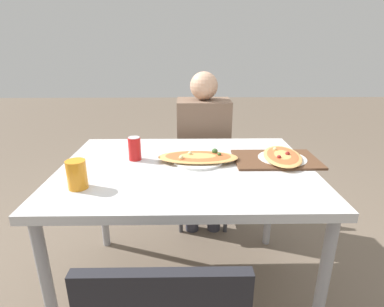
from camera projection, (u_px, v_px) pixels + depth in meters
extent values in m
plane|color=#6B5B4C|center=(187.00, 287.00, 1.78)|extent=(14.00, 14.00, 0.00)
cube|color=silver|center=(186.00, 169.00, 1.53)|extent=(1.26, 0.94, 0.04)
cylinder|color=#99999E|center=(49.00, 294.00, 1.26)|extent=(0.05, 0.05, 0.74)
cylinder|color=#99999E|center=(321.00, 291.00, 1.28)|extent=(0.05, 0.05, 0.74)
cylinder|color=#99999E|center=(102.00, 199.00, 2.04)|extent=(0.05, 0.05, 0.74)
cylinder|color=#99999E|center=(270.00, 198.00, 2.06)|extent=(0.05, 0.05, 0.74)
cube|color=black|center=(203.00, 170.00, 2.32)|extent=(0.40, 0.40, 0.04)
cube|color=black|center=(202.00, 133.00, 2.41)|extent=(0.38, 0.03, 0.45)
cylinder|color=#38383D|center=(226.00, 207.00, 2.25)|extent=(0.03, 0.03, 0.42)
cylinder|color=#38383D|center=(181.00, 208.00, 2.24)|extent=(0.03, 0.03, 0.42)
cylinder|color=#38383D|center=(221.00, 187.00, 2.57)|extent=(0.03, 0.03, 0.42)
cylinder|color=#38383D|center=(181.00, 187.00, 2.56)|extent=(0.03, 0.03, 0.42)
cylinder|color=#2D2D38|center=(214.00, 203.00, 2.27)|extent=(0.10, 0.10, 0.46)
cylinder|color=#2D2D38|center=(192.00, 203.00, 2.26)|extent=(0.10, 0.10, 0.46)
cube|color=brown|center=(203.00, 136.00, 2.20)|extent=(0.38, 0.27, 0.53)
sphere|color=tan|center=(204.00, 86.00, 2.08)|extent=(0.20, 0.20, 0.20)
cylinder|color=white|center=(198.00, 160.00, 1.58)|extent=(0.27, 0.27, 0.01)
ellipsoid|color=tan|center=(198.00, 157.00, 1.57)|extent=(0.43, 0.21, 0.02)
ellipsoid|color=#D16033|center=(198.00, 156.00, 1.57)|extent=(0.35, 0.18, 0.01)
sphere|color=#335928|center=(215.00, 151.00, 1.61)|extent=(0.03, 0.03, 0.03)
sphere|color=beige|center=(190.00, 154.00, 1.59)|extent=(0.02, 0.02, 0.02)
sphere|color=#335928|center=(219.00, 154.00, 1.58)|extent=(0.02, 0.02, 0.02)
sphere|color=beige|center=(181.00, 158.00, 1.53)|extent=(0.02, 0.02, 0.02)
cylinder|color=red|center=(135.00, 149.00, 1.58)|extent=(0.07, 0.07, 0.12)
cylinder|color=silver|center=(134.00, 137.00, 1.56)|extent=(0.06, 0.06, 0.00)
cylinder|color=orange|center=(77.00, 175.00, 1.26)|extent=(0.08, 0.08, 0.13)
cube|color=brown|center=(276.00, 159.00, 1.59)|extent=(0.44, 0.29, 0.01)
cylinder|color=white|center=(282.00, 159.00, 1.59)|extent=(0.25, 0.25, 0.01)
ellipsoid|color=tan|center=(282.00, 156.00, 1.59)|extent=(0.25, 0.37, 0.02)
ellipsoid|color=#D16033|center=(282.00, 155.00, 1.58)|extent=(0.21, 0.30, 0.01)
sphere|color=beige|center=(275.00, 149.00, 1.65)|extent=(0.02, 0.02, 0.02)
sphere|color=maroon|center=(279.00, 157.00, 1.54)|extent=(0.02, 0.02, 0.02)
sphere|color=maroon|center=(288.00, 154.00, 1.58)|extent=(0.02, 0.02, 0.02)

